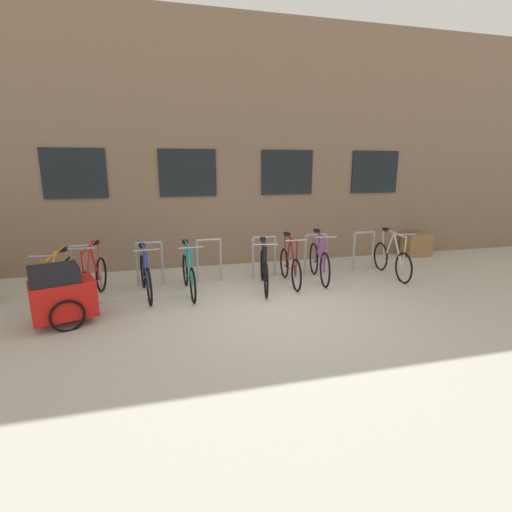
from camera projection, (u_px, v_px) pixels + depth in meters
The scene contains 13 objects.
ground_plane at pixel (279, 309), 6.49m from camera, with size 42.00×42.00×0.00m, color #B2ADA0.
storefront_building at pixel (221, 150), 11.27m from camera, with size 28.00×5.19×5.70m.
bike_rack at pixel (237, 255), 8.08m from camera, with size 6.54×0.05×0.92m.
bicycle_purple at pixel (319, 262), 8.10m from camera, with size 0.45×1.68×1.07m.
bicycle_teal at pixel (189, 274), 7.26m from camera, with size 0.44×1.72×1.02m.
bicycle_black at pixel (264, 269), 7.57m from camera, with size 0.51×1.74×1.02m.
bicycle_red at pixel (93, 279), 6.87m from camera, with size 0.44×1.72×1.09m.
bicycle_blue at pixel (146, 276), 7.14m from camera, with size 0.44×1.75×1.00m.
bicycle_silver at pixel (392, 259), 8.40m from camera, with size 0.44×1.70×1.05m.
bicycle_orange at pixel (59, 281), 6.75m from camera, with size 0.44×1.79×1.00m.
bicycle_maroon at pixel (290, 266), 7.86m from camera, with size 0.44×1.62×1.04m.
bike_trailer at pixel (62, 294), 5.79m from camera, with size 1.48×0.85×0.95m.
planter_box at pixel (416, 245), 10.27m from camera, with size 0.70×0.44×0.60m, color olive.
Camera 1 is at (-1.89, -5.82, 2.40)m, focal length 26.61 mm.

